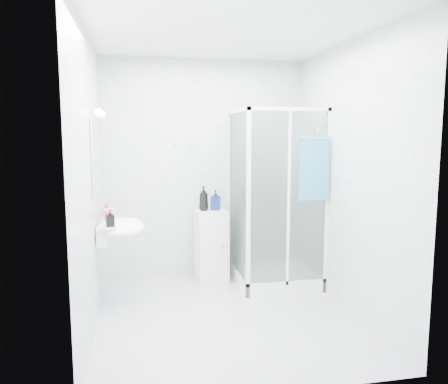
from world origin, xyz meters
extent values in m
cube|color=silver|center=(0.00, 0.00, 1.30)|extent=(2.40, 2.60, 2.60)
cube|color=#A8AAAD|center=(0.00, 0.00, 0.00)|extent=(2.40, 2.60, 0.01)
cube|color=silver|center=(0.00, 0.00, 2.60)|extent=(2.40, 2.60, 0.01)
cube|color=white|center=(0.75, 0.85, 0.06)|extent=(0.90, 0.90, 0.12)
cube|color=silver|center=(0.32, 0.85, 1.98)|extent=(0.04, 0.90, 0.04)
cube|color=silver|center=(0.75, 0.42, 1.98)|extent=(0.90, 0.04, 0.04)
cube|color=silver|center=(0.32, 0.42, 1.00)|extent=(0.04, 0.04, 2.00)
cube|color=white|center=(0.31, 0.85, 1.04)|extent=(0.02, 0.82, 1.84)
cube|color=white|center=(0.75, 0.41, 1.04)|extent=(0.82, 0.02, 1.84)
cube|color=silver|center=(0.75, 0.42, 1.04)|extent=(0.03, 0.04, 1.84)
cylinder|color=silver|center=(0.75, 1.24, 1.35)|extent=(0.02, 0.02, 1.00)
cylinder|color=silver|center=(0.75, 1.21, 1.82)|extent=(0.09, 0.05, 0.09)
cylinder|color=silver|center=(0.80, 1.27, 1.05)|extent=(0.12, 0.04, 0.12)
cylinder|color=silver|center=(1.03, 0.38, 1.78)|extent=(0.03, 0.05, 0.03)
cube|color=white|center=(-1.14, 0.45, 0.75)|extent=(0.10, 0.40, 0.18)
ellipsoid|color=white|center=(-0.96, 0.45, 0.80)|extent=(0.46, 0.56, 0.20)
cube|color=white|center=(-1.08, 0.45, 0.85)|extent=(0.16, 0.50, 0.02)
cylinder|color=silver|center=(-1.14, 0.45, 0.93)|extent=(0.04, 0.04, 0.16)
cylinder|color=silver|center=(-1.09, 0.45, 0.99)|extent=(0.12, 0.02, 0.02)
cube|color=white|center=(-1.19, 0.45, 1.50)|extent=(0.02, 0.60, 0.70)
cylinder|color=silver|center=(-1.17, 0.29, 1.92)|extent=(0.05, 0.04, 0.04)
sphere|color=white|center=(-1.13, 0.29, 1.92)|extent=(0.08, 0.08, 0.08)
cylinder|color=silver|center=(-1.17, 0.61, 1.92)|extent=(0.05, 0.04, 0.04)
sphere|color=white|center=(-1.13, 0.61, 1.92)|extent=(0.08, 0.08, 0.08)
cylinder|color=silver|center=(-0.35, 1.27, 1.62)|extent=(0.02, 0.04, 0.02)
sphere|color=silver|center=(-0.35, 1.25, 1.62)|extent=(0.03, 0.03, 0.03)
cylinder|color=silver|center=(-0.15, 1.27, 1.62)|extent=(0.02, 0.04, 0.02)
sphere|color=silver|center=(-0.15, 1.25, 1.62)|extent=(0.03, 0.03, 0.03)
cube|color=silver|center=(0.03, 1.03, 0.42)|extent=(0.37, 0.37, 0.85)
cube|color=silver|center=(0.03, 0.86, 0.42)|extent=(0.31, 0.03, 0.72)
sphere|color=gold|center=(0.14, 0.85, 0.46)|extent=(0.03, 0.03, 0.03)
cube|color=teal|center=(1.00, 0.36, 1.36)|extent=(0.31, 0.04, 0.64)
cylinder|color=teal|center=(1.00, 0.36, 1.68)|extent=(0.31, 0.05, 0.05)
imported|color=black|center=(-0.05, 1.05, 0.99)|extent=(0.15, 0.15, 0.29)
imported|color=#0B1845|center=(0.09, 1.07, 0.96)|extent=(0.13, 0.13, 0.24)
imported|color=red|center=(-1.11, 0.58, 0.95)|extent=(0.17, 0.17, 0.17)
imported|color=black|center=(-1.06, 0.26, 0.94)|extent=(0.09, 0.09, 0.16)
camera|label=1|loc=(-0.79, -3.89, 1.72)|focal=35.00mm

